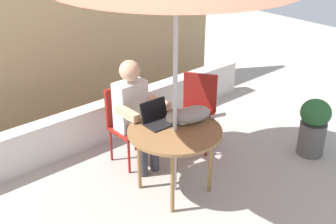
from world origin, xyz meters
TOP-DOWN VIEW (x-y plane):
  - ground_plane at (0.00, 0.00)m, footprint 14.00×14.00m
  - fence_back at (0.00, 2.20)m, footprint 5.22×0.08m
  - planter_wall_low at (0.00, 1.35)m, footprint 4.70×0.20m
  - patio_table at (0.00, 0.00)m, footprint 0.92×0.92m
  - chair_occupied at (0.00, 0.80)m, footprint 0.40×0.40m
  - chair_empty at (0.84, 0.52)m, footprint 0.55×0.55m
  - person_seated at (0.00, 0.64)m, footprint 0.48×0.48m
  - laptop at (-0.03, 0.23)m, footprint 0.31×0.26m
  - cat at (0.20, 0.01)m, footprint 0.63×0.28m
  - potted_plant_near_fence at (1.67, -0.52)m, footprint 0.34×0.34m

SIDE VIEW (x-z plane):
  - ground_plane at x=0.00m, z-range 0.00..0.00m
  - planter_wall_low at x=0.00m, z-range 0.00..0.49m
  - potted_plant_near_fence at x=1.67m, z-range 0.02..0.71m
  - chair_occupied at x=0.00m, z-range 0.07..0.94m
  - chair_empty at x=0.84m, z-range 0.07..0.94m
  - patio_table at x=0.00m, z-range 0.28..0.98m
  - person_seated at x=0.00m, z-range 0.07..1.28m
  - laptop at x=-0.03m, z-range 0.66..0.87m
  - cat at x=0.20m, z-range 0.70..0.87m
  - fence_back at x=0.00m, z-range 0.00..1.99m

